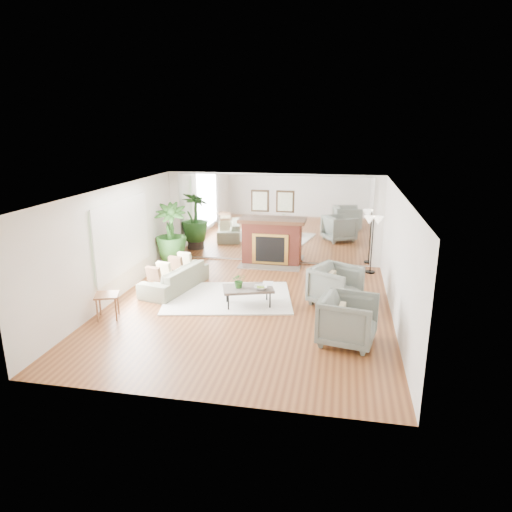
% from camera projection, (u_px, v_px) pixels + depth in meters
% --- Properties ---
extents(ground, '(7.00, 7.00, 0.00)m').
position_uv_depth(ground, '(247.00, 308.00, 9.75)').
color(ground, brown).
rests_on(ground, ground).
extents(wall_left, '(0.02, 7.00, 2.50)m').
position_uv_depth(wall_left, '(113.00, 245.00, 9.94)').
color(wall_left, white).
rests_on(wall_left, ground).
extents(wall_right, '(0.02, 7.00, 2.50)m').
position_uv_depth(wall_right, '(397.00, 259.00, 8.86)').
color(wall_right, white).
rests_on(wall_right, ground).
extents(wall_back, '(6.00, 0.02, 2.50)m').
position_uv_depth(wall_back, '(273.00, 219.00, 12.70)').
color(wall_back, white).
rests_on(wall_back, ground).
extents(mirror_panel, '(5.40, 0.04, 2.40)m').
position_uv_depth(mirror_panel, '(273.00, 219.00, 12.68)').
color(mirror_panel, silver).
rests_on(mirror_panel, wall_back).
extents(window_panel, '(0.04, 2.40, 1.50)m').
position_uv_depth(window_panel, '(122.00, 236.00, 10.28)').
color(window_panel, '#B2E09E').
rests_on(window_panel, wall_left).
extents(fireplace, '(1.85, 0.83, 2.05)m').
position_uv_depth(fireplace, '(271.00, 241.00, 12.64)').
color(fireplace, maroon).
rests_on(fireplace, ground).
extents(area_rug, '(3.14, 2.52, 0.03)m').
position_uv_depth(area_rug, '(228.00, 297.00, 10.29)').
color(area_rug, white).
rests_on(area_rug, ground).
extents(coffee_table, '(1.20, 0.92, 0.42)m').
position_uv_depth(coffee_table, '(248.00, 289.00, 9.74)').
color(coffee_table, '#5F544B').
rests_on(coffee_table, ground).
extents(sofa, '(1.17, 2.07, 0.57)m').
position_uv_depth(sofa, '(175.00, 278.00, 10.79)').
color(sofa, gray).
rests_on(sofa, ground).
extents(armchair_back, '(1.27, 1.26, 0.86)m').
position_uv_depth(armchair_back, '(336.00, 286.00, 9.83)').
color(armchair_back, slate).
rests_on(armchair_back, ground).
extents(armchair_front, '(1.13, 1.11, 0.88)m').
position_uv_depth(armchair_front, '(348.00, 320.00, 8.07)').
color(armchair_front, slate).
rests_on(armchair_front, ground).
extents(side_table, '(0.58, 0.58, 0.51)m').
position_uv_depth(side_table, '(107.00, 298.00, 9.12)').
color(side_table, brown).
rests_on(side_table, ground).
extents(potted_ficus, '(1.05, 1.05, 1.77)m').
position_uv_depth(potted_ficus, '(171.00, 234.00, 12.23)').
color(potted_ficus, black).
rests_on(potted_ficus, ground).
extents(floor_lamp, '(0.49, 0.27, 1.52)m').
position_uv_depth(floor_lamp, '(373.00, 225.00, 11.72)').
color(floor_lamp, black).
rests_on(floor_lamp, ground).
extents(tabletop_plant, '(0.36, 0.33, 0.32)m').
position_uv_depth(tabletop_plant, '(239.00, 280.00, 9.68)').
color(tabletop_plant, '#2A5C21').
rests_on(tabletop_plant, coffee_table).
extents(fruit_bowl, '(0.32, 0.32, 0.07)m').
position_uv_depth(fruit_bowl, '(261.00, 288.00, 9.62)').
color(fruit_bowl, brown).
rests_on(fruit_bowl, coffee_table).
extents(book, '(0.24, 0.31, 0.02)m').
position_uv_depth(book, '(263.00, 284.00, 9.94)').
color(book, brown).
rests_on(book, coffee_table).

